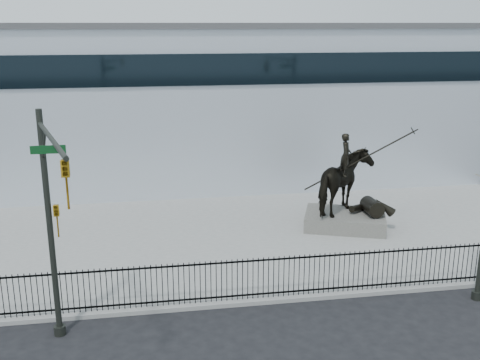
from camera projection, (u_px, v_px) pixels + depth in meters
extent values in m
plane|color=black|center=(282.00, 319.00, 18.25)|extent=(120.00, 120.00, 0.00)
cube|color=gray|center=(245.00, 238.00, 24.88)|extent=(30.00, 12.00, 0.15)
cube|color=silver|center=(210.00, 100.00, 36.04)|extent=(44.00, 14.00, 9.00)
cube|color=black|center=(274.00, 293.00, 19.36)|extent=(22.00, 0.05, 0.05)
cube|color=black|center=(274.00, 259.00, 19.02)|extent=(22.00, 0.05, 0.05)
cube|color=black|center=(274.00, 277.00, 19.20)|extent=(22.00, 0.03, 1.50)
cube|color=#4E4C47|center=(345.00, 220.00, 25.96)|extent=(4.25, 3.58, 0.68)
imported|color=black|center=(347.00, 183.00, 25.48)|extent=(3.28, 3.53, 2.88)
imported|color=black|center=(346.00, 155.00, 25.14)|extent=(0.68, 0.83, 1.95)
cylinder|color=black|center=(357.00, 162.00, 25.13)|extent=(4.37, 1.67, 2.93)
cylinder|color=#252822|center=(60.00, 330.00, 17.29)|extent=(0.36, 0.36, 0.30)
cylinder|color=#252822|center=(50.00, 228.00, 16.39)|extent=(0.18, 0.18, 7.00)
cylinder|color=#252822|center=(50.00, 137.00, 13.63)|extent=(1.47, 4.84, 0.12)
imported|color=#B78414|center=(67.00, 185.00, 11.88)|extent=(0.18, 0.22, 1.10)
imported|color=#B78414|center=(57.00, 221.00, 16.37)|extent=(0.16, 0.20, 1.00)
cube|color=#0C3F19|center=(48.00, 150.00, 14.60)|extent=(0.90, 0.03, 0.22)
cylinder|color=#252822|center=(477.00, 295.00, 19.51)|extent=(0.36, 0.36, 0.30)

